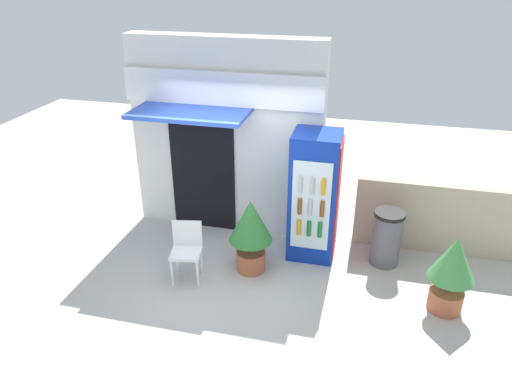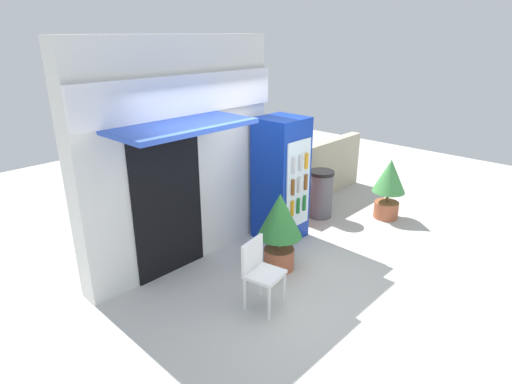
% 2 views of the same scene
% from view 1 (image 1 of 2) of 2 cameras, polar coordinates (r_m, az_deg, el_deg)
% --- Properties ---
extents(ground, '(16.00, 16.00, 0.00)m').
position_cam_1_polar(ground, '(6.80, -4.09, -10.72)').
color(ground, beige).
extents(storefront_building, '(3.04, 1.19, 3.10)m').
position_cam_1_polar(storefront_building, '(7.50, -3.70, 6.72)').
color(storefront_building, silver).
rests_on(storefront_building, ground).
extents(drink_cooler, '(0.69, 0.72, 1.94)m').
position_cam_1_polar(drink_cooler, '(6.96, 7.04, -0.53)').
color(drink_cooler, '#0C2D9E').
rests_on(drink_cooler, ground).
extents(plastic_chair, '(0.47, 0.46, 0.85)m').
position_cam_1_polar(plastic_chair, '(6.68, -8.33, -6.51)').
color(plastic_chair, white).
rests_on(plastic_chair, ground).
extents(potted_plant_near_shop, '(0.62, 0.62, 1.12)m').
position_cam_1_polar(potted_plant_near_shop, '(6.66, -0.64, -4.39)').
color(potted_plant_near_shop, '#AD5B3D').
rests_on(potted_plant_near_shop, ground).
extents(potted_plant_curbside, '(0.57, 0.57, 1.08)m').
position_cam_1_polar(potted_plant_curbside, '(6.42, 22.54, -8.43)').
color(potted_plant_curbside, '#AD5B3D').
rests_on(potted_plant_curbside, ground).
extents(trash_bin, '(0.44, 0.44, 0.85)m').
position_cam_1_polar(trash_bin, '(7.20, 15.43, -5.32)').
color(trash_bin, '#595960').
rests_on(trash_bin, ground).
extents(stone_boundary_wall, '(2.55, 0.21, 1.11)m').
position_cam_1_polar(stone_boundary_wall, '(7.72, 21.31, -2.92)').
color(stone_boundary_wall, '#B7AD93').
rests_on(stone_boundary_wall, ground).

